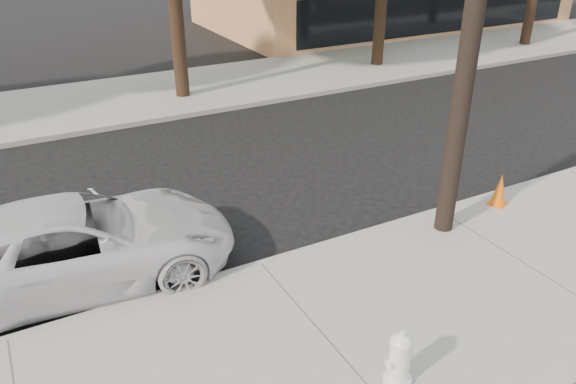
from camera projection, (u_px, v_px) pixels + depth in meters
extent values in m
plane|color=black|center=(215.00, 217.00, 11.40)|extent=(120.00, 120.00, 0.00)
cube|color=gray|center=(327.00, 343.00, 7.99)|extent=(90.00, 4.40, 0.15)
cube|color=gray|center=(117.00, 100.00, 18.03)|extent=(90.00, 5.00, 0.15)
cube|color=#9E9B93|center=(260.00, 266.00, 9.72)|extent=(90.00, 0.12, 0.16)
cylinder|color=black|center=(177.00, 20.00, 17.21)|extent=(0.44, 0.44, 4.75)
cylinder|color=black|center=(381.00, 5.00, 20.91)|extent=(0.44, 0.44, 4.40)
imported|color=silver|center=(76.00, 244.00, 9.16)|extent=(5.36, 2.85, 1.44)
cylinder|color=white|center=(397.00, 379.00, 7.25)|extent=(0.37, 0.37, 0.07)
cylinder|color=white|center=(399.00, 363.00, 7.12)|extent=(0.27, 0.27, 0.63)
ellipsoid|color=white|center=(402.00, 342.00, 6.97)|extent=(0.30, 0.30, 0.21)
cylinder|color=white|center=(400.00, 359.00, 7.09)|extent=(0.40, 0.15, 0.13)
cylinder|color=white|center=(400.00, 359.00, 7.09)|extent=(0.17, 0.22, 0.16)
cube|color=orange|center=(497.00, 203.00, 11.58)|extent=(0.43, 0.43, 0.02)
cone|color=orange|center=(500.00, 189.00, 11.44)|extent=(0.38, 0.38, 0.67)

